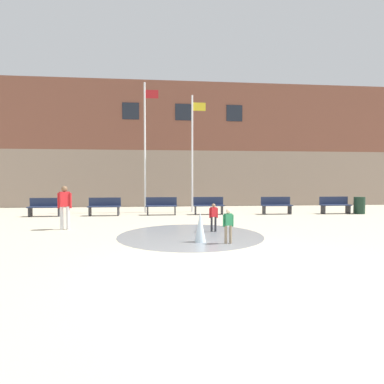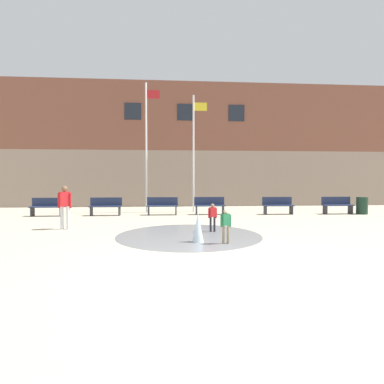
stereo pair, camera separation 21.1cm
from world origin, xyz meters
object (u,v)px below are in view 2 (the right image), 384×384
at_px(child_with_pink_shirt, 213,215).
at_px(flagpole_left, 147,144).
at_px(park_bench_under_right_flagpole, 278,205).
at_px(flagpole_right, 194,150).
at_px(trash_can, 362,206).
at_px(park_bench_center, 210,205).
at_px(park_bench_under_left_flagpole, 162,206).
at_px(park_bench_near_trashcan, 337,205).
at_px(child_in_fountain, 226,223).
at_px(teen_by_trashcan, 65,204).
at_px(park_bench_left_of_flagpoles, 106,206).
at_px(park_bench_far_left, 47,206).

xyz_separation_m(child_with_pink_shirt, flagpole_left, (-2.74, 6.50, 3.23)).
relative_size(park_bench_under_right_flagpole, child_with_pink_shirt, 1.62).
height_order(child_with_pink_shirt, flagpole_right, flagpole_right).
bearing_deg(flagpole_left, trash_can, -8.48).
bearing_deg(park_bench_center, trash_can, -3.15).
distance_m(park_bench_under_left_flagpole, park_bench_near_trashcan, 9.28).
distance_m(park_bench_under_right_flagpole, child_in_fountain, 8.14).
bearing_deg(flagpole_right, trash_can, -10.96).
relative_size(child_in_fountain, flagpole_left, 0.14).
bearing_deg(trash_can, child_in_fountain, -141.71).
distance_m(park_bench_center, child_in_fountain, 7.25).
height_order(park_bench_center, flagpole_right, flagpole_right).
height_order(park_bench_under_left_flagpole, teen_by_trashcan, teen_by_trashcan).
relative_size(park_bench_left_of_flagpoles, flagpole_right, 0.25).
bearing_deg(teen_by_trashcan, child_in_fountain, -60.42).
height_order(park_bench_far_left, trash_can, park_bench_far_left).
bearing_deg(teen_by_trashcan, park_bench_far_left, 86.51).
distance_m(park_bench_center, park_bench_near_trashcan, 6.81).
distance_m(park_bench_far_left, teen_by_trashcan, 4.79).
height_order(park_bench_under_left_flagpole, park_bench_center, same).
bearing_deg(park_bench_center, flagpole_left, 159.34).
bearing_deg(child_in_fountain, flagpole_left, 89.03).
xyz_separation_m(park_bench_near_trashcan, child_with_pink_shirt, (-7.41, -4.96, 0.10)).
bearing_deg(flagpole_right, park_bench_near_trashcan, -11.57).
xyz_separation_m(child_with_pink_shirt, child_in_fountain, (0.09, -1.98, 0.00)).
height_order(park_bench_under_left_flagpole, child_with_pink_shirt, child_with_pink_shirt).
bearing_deg(teen_by_trashcan, trash_can, -16.59).
bearing_deg(park_bench_far_left, park_bench_near_trashcan, -0.64).
distance_m(park_bench_under_left_flagpole, child_in_fountain, 7.47).
xyz_separation_m(park_bench_center, child_in_fountain, (-0.51, -7.23, 0.10)).
distance_m(child_in_fountain, teen_by_trashcan, 6.16).
height_order(park_bench_left_of_flagpoles, teen_by_trashcan, teen_by_trashcan).
bearing_deg(park_bench_near_trashcan, flagpole_right, 168.43).
xyz_separation_m(park_bench_under_left_flagpole, child_in_fountain, (1.95, -7.21, 0.10)).
bearing_deg(flagpole_right, child_in_fountain, -88.67).
relative_size(park_bench_near_trashcan, child_in_fountain, 1.62).
distance_m(park_bench_under_right_flagpole, flagpole_right, 5.45).
height_order(park_bench_left_of_flagpoles, park_bench_under_left_flagpole, same).
distance_m(park_bench_left_of_flagpoles, flagpole_right, 5.68).
bearing_deg(child_with_pink_shirt, child_in_fountain, 72.27).
xyz_separation_m(park_bench_center, park_bench_near_trashcan, (6.81, -0.28, 0.00)).
distance_m(park_bench_left_of_flagpoles, child_in_fountain, 8.62).
relative_size(park_bench_far_left, trash_can, 1.78).
xyz_separation_m(park_bench_far_left, child_with_pink_shirt, (7.59, -5.13, 0.10)).
bearing_deg(park_bench_far_left, park_bench_center, 0.79).
distance_m(park_bench_near_trashcan, flagpole_left, 10.79).
bearing_deg(child_in_fountain, park_bench_far_left, 117.80).
distance_m(park_bench_center, child_with_pink_shirt, 5.28).
bearing_deg(flagpole_right, park_bench_center, -60.58).
bearing_deg(park_bench_under_right_flagpole, trash_can, -3.10).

